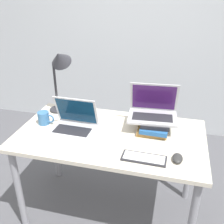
{
  "coord_description": "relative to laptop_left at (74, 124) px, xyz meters",
  "views": [
    {
      "loc": [
        0.42,
        -1.22,
        1.78
      ],
      "look_at": [
        0.02,
        0.38,
        0.95
      ],
      "focal_mm": 42.0,
      "sensor_mm": 36.0,
      "label": 1
    }
  ],
  "objects": [
    {
      "name": "mouse",
      "position": [
        0.77,
        -0.2,
        -0.03
      ],
      "size": [
        0.07,
        0.1,
        0.03
      ],
      "color": "#2D2D2D",
      "rests_on": "desk"
    },
    {
      "name": "wireless_keyboard",
      "position": [
        0.56,
        -0.24,
        -0.04
      ],
      "size": [
        0.28,
        0.12,
        0.01
      ],
      "color": "#28282D",
      "rests_on": "desk"
    },
    {
      "name": "wall_back",
      "position": [
        0.28,
        1.57,
        0.53
      ],
      "size": [
        8.0,
        0.05,
        2.7
      ],
      "color": "silver",
      "rests_on": "ground_plane"
    },
    {
      "name": "laptop_on_books",
      "position": [
        0.56,
        0.18,
        0.09
      ],
      "size": [
        0.38,
        0.27,
        0.25
      ],
      "color": "#B2B2B7",
      "rests_on": "book_stack"
    },
    {
      "name": "mug",
      "position": [
        -0.26,
        0.03,
        0.0
      ],
      "size": [
        0.13,
        0.09,
        0.1
      ],
      "color": "teal",
      "rests_on": "desk"
    },
    {
      "name": "desk_lamp",
      "position": [
        -0.19,
        0.24,
        0.37
      ],
      "size": [
        0.23,
        0.2,
        0.56
      ],
      "color": "#28282D",
      "rests_on": "desk"
    },
    {
      "name": "laptop_left",
      "position": [
        0.0,
        0.0,
        0.0
      ],
      "size": [
        0.34,
        0.26,
        0.25
      ],
      "color": "silver",
      "rests_on": "desk"
    },
    {
      "name": "book_stack",
      "position": [
        0.58,
        0.14,
        -0.01
      ],
      "size": [
        0.24,
        0.28,
        0.09
      ],
      "color": "olive",
      "rests_on": "desk"
    },
    {
      "name": "desk",
      "position": [
        0.28,
        0.01,
        -0.14
      ],
      "size": [
        1.37,
        0.76,
        0.77
      ],
      "color": "beige",
      "rests_on": "ground_plane"
    }
  ]
}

